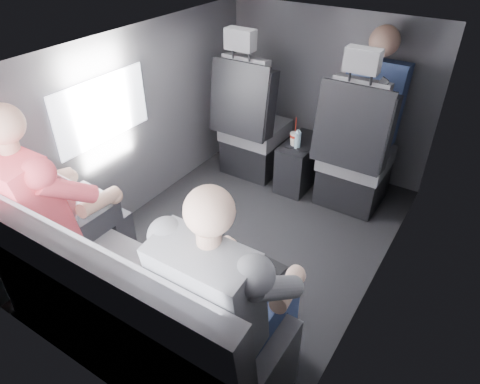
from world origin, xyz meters
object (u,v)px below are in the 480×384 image
Objects in this scene: laptop_black at (243,267)px; front_seat_left at (252,130)px; rear_bench at (131,310)px; laptop_white at (76,196)px; passenger_front_right at (373,103)px; passenger_rear_right at (229,297)px; center_console at (300,163)px; passenger_rear_left at (52,208)px; front_seat_right at (354,159)px; soda_cup at (295,139)px; water_bottle at (298,140)px.

front_seat_left is at bearing 119.97° from laptop_black.
rear_bench is 0.73m from laptop_white.
rear_bench is 1.80× the size of passenger_front_right.
passenger_rear_right reaches higher than laptop_white.
center_console is 1.50× the size of laptop_black.
passenger_rear_left is at bearing -170.25° from laptop_black.
front_seat_right is 2.11m from passenger_rear_left.
laptop_black reaches higher than soda_cup.
passenger_rear_left reaches higher than passenger_rear_right.
water_bottle is (0.46, -0.07, 0.07)m from front_seat_left.
front_seat_left is 1.00m from passenger_front_right.
passenger_rear_left reaches higher than water_bottle.
passenger_rear_left is (-0.16, -1.81, 0.25)m from front_seat_left.
center_console is at bearing -154.11° from passenger_front_right.
front_seat_left is 1.83m from passenger_rear_left.
passenger_front_right is (0.44, 0.32, 0.29)m from water_bottle.
front_seat_right is at bearing 0.00° from front_seat_left.
front_seat_right reaches higher than laptop_white.
passenger_rear_left is at bearing -108.14° from center_console.
rear_bench is at bearing -22.21° from laptop_white.
rear_bench is 1.26× the size of passenger_rear_left.
front_seat_left is 0.90m from front_seat_right.
front_seat_left and front_seat_right have the same top height.
passenger_front_right is (0.45, 0.22, 0.56)m from center_console.
front_seat_right is 1.98m from laptop_white.
passenger_front_right reaches higher than soda_cup.
center_console is 1.97m from passenger_rear_right.
center_console is at bearing 106.09° from passenger_rear_right.
laptop_white reaches higher than water_bottle.
rear_bench reaches higher than center_console.
passenger_front_right is (0.90, 0.26, 0.36)m from front_seat_left.
front_seat_right reaches higher than passenger_rear_right.
rear_bench is at bearing -103.31° from front_seat_right.
passenger_front_right reaches higher than passenger_rear_left.
laptop_white is at bearing 91.35° from passenger_rear_left.
rear_bench is (-0.45, -1.90, -0.09)m from front_seat_right.
passenger_rear_right is (0.53, 0.09, 0.33)m from rear_bench.
soda_cup is at bearing 107.59° from passenger_rear_right.
passenger_rear_left reaches higher than soda_cup.
center_console is 0.54× the size of passenger_front_right.
front_seat_left is at bearing 103.31° from rear_bench.
center_console is 0.28m from soda_cup.
laptop_black reaches higher than water_bottle.
front_seat_right is 1.00× the size of passenger_rear_left.
front_seat_left is 0.79× the size of rear_bench.
laptop_white is at bearing 172.33° from passenger_rear_right.
passenger_rear_right is at bearing -73.22° from water_bottle.
front_seat_right is 0.48m from soda_cup.
passenger_rear_left is (-1.06, -1.81, 0.25)m from front_seat_right.
rear_bench is at bearing -90.24° from water_bottle.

